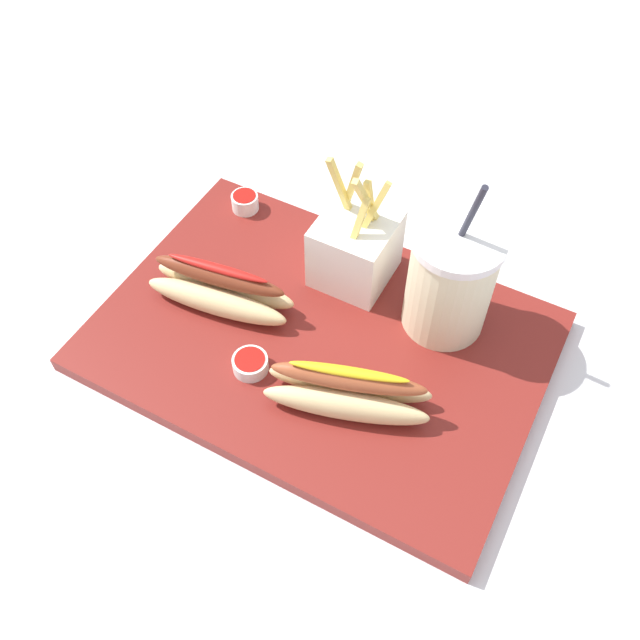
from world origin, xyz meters
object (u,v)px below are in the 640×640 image
fries_basket (355,248)px  hot_dog_2 (348,391)px  ketchup_cup_2 (250,363)px  soda_cup (450,281)px  ketchup_cup_1 (245,201)px  hot_dog_1 (221,288)px

fries_basket → hot_dog_2: (0.08, -0.17, -0.02)m
ketchup_cup_2 → soda_cup: bearing=45.9°
ketchup_cup_1 → ketchup_cup_2: (0.14, -0.21, -0.00)m
hot_dog_2 → fries_basket: bearing=114.5°
soda_cup → ketchup_cup_1: bearing=170.7°
soda_cup → fries_basket: 0.12m
soda_cup → hot_dog_1: 0.26m
ketchup_cup_1 → ketchup_cup_2: size_ratio=0.89×
soda_cup → hot_dog_2: 0.16m
hot_dog_2 → ketchup_cup_1: bearing=141.5°
hot_dog_1 → hot_dog_2: bearing=-15.7°
fries_basket → ketchup_cup_1: size_ratio=4.59×
fries_basket → hot_dog_2: size_ratio=0.89×
hot_dog_2 → ketchup_cup_1: size_ratio=5.18×
hot_dog_1 → ketchup_cup_1: hot_dog_1 is taller
hot_dog_1 → hot_dog_2: size_ratio=0.99×
ketchup_cup_1 → fries_basket: bearing=-10.9°
hot_dog_2 → ketchup_cup_2: (-0.11, -0.01, -0.02)m
ketchup_cup_2 → fries_basket: bearing=78.3°
soda_cup → ketchup_cup_2: (-0.16, -0.16, -0.06)m
hot_dog_2 → ketchup_cup_1: 0.32m
soda_cup → ketchup_cup_2: 0.23m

